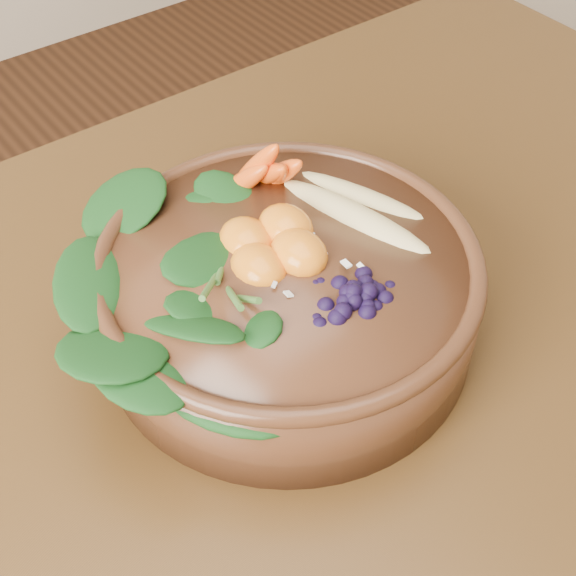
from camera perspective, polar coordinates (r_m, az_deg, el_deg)
name	(u,v)px	position (r m, az deg, el deg)	size (l,w,h in m)	color
dining_table	(164,563)	(0.69, -8.81, -18.77)	(1.60, 0.90, 0.75)	#331C0C
stoneware_bowl	(288,296)	(0.66, 0.00, -0.60)	(0.31, 0.31, 0.08)	#502D1A
kale_heap	(185,229)	(0.63, -7.31, 4.15)	(0.20, 0.18, 0.05)	#154316
carrot_cluster	(262,142)	(0.68, -1.87, 10.35)	(0.06, 0.06, 0.09)	#FA5518
banana_halves	(358,191)	(0.68, 5.03, 6.89)	(0.10, 0.18, 0.03)	#E0CC84
mandarin_cluster	(272,231)	(0.63, -1.13, 4.07)	(0.09, 0.10, 0.03)	orange
blueberry_pile	(354,279)	(0.59, 4.74, 0.67)	(0.14, 0.11, 0.04)	black
coconut_flakes	(310,268)	(0.62, 1.57, 1.45)	(0.10, 0.07, 0.01)	white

